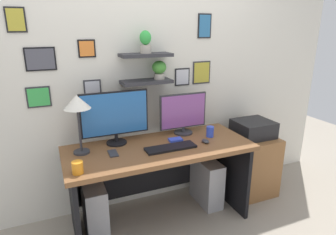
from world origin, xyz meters
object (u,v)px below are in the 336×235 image
Objects in this scene: computer_mouse at (205,141)px; printer at (253,129)px; keyboard at (171,148)px; computer_tower_right at (207,181)px; coffee_mug at (78,168)px; drawer_cabinet at (250,164)px; pen_cup at (210,132)px; desk_lamp at (77,106)px; desk at (158,165)px; scissors_tray at (175,140)px; cell_phone at (113,153)px; computer_tower_left at (95,208)px; monitor_right at (183,113)px; monitor_left at (115,116)px.

computer_mouse is 0.24× the size of printer.
keyboard is 0.73m from computer_tower_right.
drawer_cabinet is (1.81, 0.34, -0.48)m from coffee_mug.
pen_cup is at bearing 11.82° from coffee_mug.
drawer_cabinet is (1.74, -0.01, -0.83)m from desk_lamp.
keyboard reaches higher than desk.
pen_cup is at bearing 45.26° from computer_mouse.
scissors_tray is at bearing -174.33° from computer_tower_right.
computer_tower_right is (0.48, 0.18, -0.53)m from keyboard.
keyboard is at bearing -16.01° from desk_lamp.
printer is (0.69, 0.20, -0.04)m from computer_mouse.
coffee_mug reaches higher than cell_phone.
computer_tower_right is at bearing -177.96° from printer.
desk is at bearing 179.77° from scissors_tray.
coffee_mug is at bearing -112.37° from computer_tower_left.
scissors_tray is at bearing 176.02° from pen_cup.
cell_phone is (-0.74, -0.22, -0.20)m from monitor_right.
scissors_tray is at bearing -176.49° from drawer_cabinet.
pen_cup is at bearing 14.33° from keyboard.
coffee_mug reaches higher than drawer_cabinet.
drawer_cabinet is (1.50, 0.11, -0.44)m from cell_phone.
computer_tower_left is (-0.91, -0.13, -0.72)m from monitor_right.
printer is at bearing 7.98° from pen_cup.
monitor_right is (0.33, 0.16, 0.41)m from desk.
pen_cup reaches higher than cell_phone.
pen_cup is 0.21× the size of computer_tower_right.
coffee_mug is at bearing -158.33° from desk.
computer_tower_left is at bearing -30.43° from desk_lamp.
monitor_left is 0.58m from scissors_tray.
pen_cup is at bearing -2.75° from computer_tower_left.
pen_cup is (1.16, -0.09, -0.35)m from desk_lamp.
computer_tower_left is (-0.17, 0.09, -0.52)m from cell_phone.
monitor_right is 0.76m from computer_tower_right.
pen_cup reaches higher than computer_mouse.
computer_mouse is 0.64× the size of cell_phone.
pen_cup is 0.57m from computer_tower_right.
monitor_right is at bearing 5.86° from desk_lamp.
scissors_tray is (-0.15, -0.16, -0.19)m from monitor_right.
computer_mouse is at bearing -19.11° from desk.
desk is 3.70× the size of keyboard.
monitor_left is 0.56m from keyboard.
printer is 0.82× the size of computer_tower_left.
monitor_left is 0.89m from pen_cup.
computer_tower_right is (-0.55, -0.02, -0.08)m from drawer_cabinet.
cell_phone is 0.22× the size of drawer_cabinet.
pen_cup reaches higher than scissors_tray.
drawer_cabinet is at bearing 2.04° from computer_tower_right.
drawer_cabinet is at bearing 7.98° from pen_cup.
coffee_mug is 0.75× the size of scissors_tray.
keyboard is at bearing -8.09° from cell_phone.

